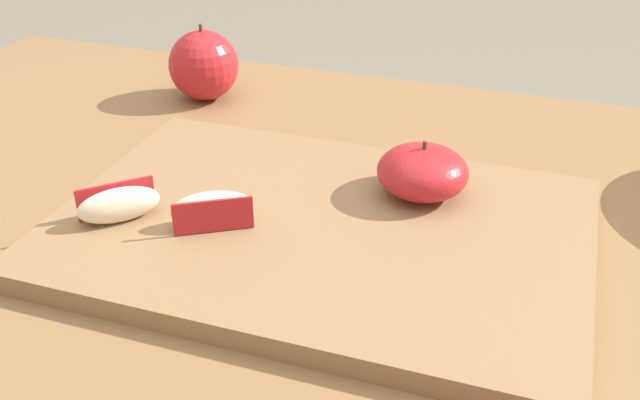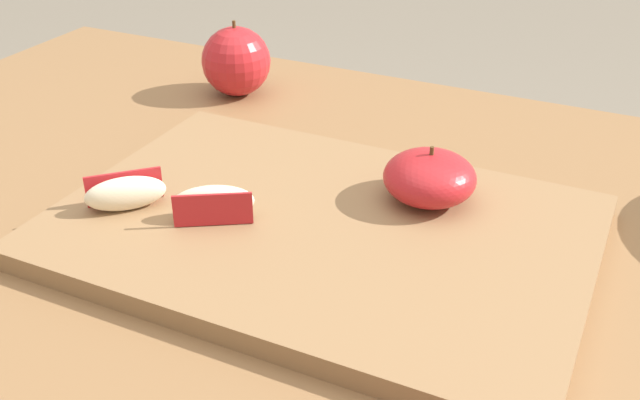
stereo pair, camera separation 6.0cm
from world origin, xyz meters
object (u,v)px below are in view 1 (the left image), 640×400
at_px(apple_half_skin_up, 423,172).
at_px(apple_wedge_near_knife, 119,204).
at_px(apple_wedge_left, 212,209).
at_px(cutting_board, 320,230).
at_px(whole_apple_crimson, 204,65).

relative_size(apple_half_skin_up, apple_wedge_near_knife, 1.23).
bearing_deg(apple_half_skin_up, apple_wedge_left, -144.83).
xyz_separation_m(apple_wedge_near_knife, apple_wedge_left, (0.08, 0.02, 0.00)).
distance_m(apple_wedge_near_knife, apple_wedge_left, 0.08).
bearing_deg(apple_wedge_near_knife, cutting_board, 18.25).
xyz_separation_m(cutting_board, apple_half_skin_up, (0.07, 0.07, 0.03)).
bearing_deg(cutting_board, apple_wedge_left, -157.31).
distance_m(apple_half_skin_up, apple_wedge_near_knife, 0.26).
relative_size(apple_half_skin_up, whole_apple_crimson, 0.88).
bearing_deg(apple_wedge_near_knife, whole_apple_crimson, 103.63).
bearing_deg(apple_wedge_near_knife, apple_half_skin_up, 28.70).
xyz_separation_m(cutting_board, apple_wedge_left, (-0.08, -0.03, 0.02)).
relative_size(cutting_board, whole_apple_crimson, 4.83).
distance_m(cutting_board, apple_half_skin_up, 0.10).
distance_m(cutting_board, whole_apple_crimson, 0.34).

